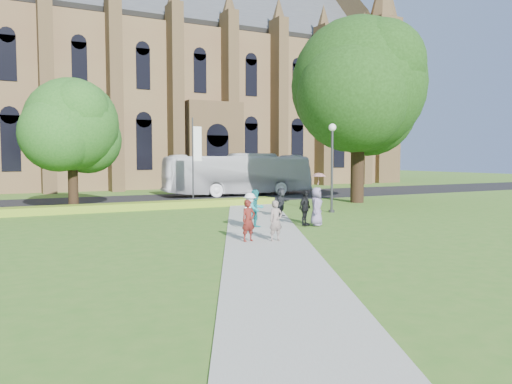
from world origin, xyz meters
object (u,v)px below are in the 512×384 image
pedestrian_0 (248,221)px  tour_coach (238,174)px  large_tree (359,86)px  streetlamp (332,157)px

pedestrian_0 → tour_coach: bearing=58.2°
large_tree → pedestrian_0: size_ratio=8.22×
large_tree → tour_coach: (-4.81, 9.94, -6.56)m
large_tree → tour_coach: 12.84m
streetlamp → tour_coach: bearing=87.3°
streetlamp → tour_coach: streetlamp is taller
large_tree → pedestrian_0: bearing=-141.4°
streetlamp → pedestrian_0: streetlamp is taller
streetlamp → large_tree: (5.50, 4.50, 5.07)m
large_tree → streetlamp: bearing=-140.7°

